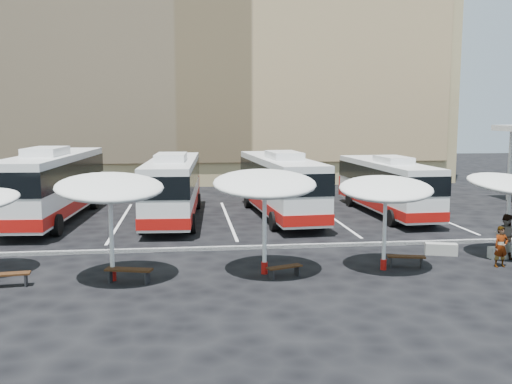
{
  "coord_description": "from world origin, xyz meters",
  "views": [
    {
      "loc": [
        -2.29,
        -23.96,
        5.86
      ],
      "look_at": [
        1.0,
        3.0,
        2.2
      ],
      "focal_mm": 40.0,
      "sensor_mm": 36.0,
      "label": 1
    }
  ],
  "objects": [
    {
      "name": "ground",
      "position": [
        0.0,
        0.0,
        0.0
      ],
      "size": [
        120.0,
        120.0,
        0.0
      ],
      "primitive_type": "plane",
      "color": "black",
      "rests_on": "ground"
    },
    {
      "name": "sandstone_building",
      "position": [
        0.0,
        31.87,
        12.63
      ],
      "size": [
        42.0,
        18.25,
        29.6
      ],
      "color": "tan",
      "rests_on": "ground"
    },
    {
      "name": "curb_divider",
      "position": [
        0.0,
        0.5,
        0.07
      ],
      "size": [
        34.0,
        0.25,
        0.15
      ],
      "primitive_type": "cube",
      "color": "black",
      "rests_on": "ground"
    },
    {
      "name": "bay_lines",
      "position": [
        0.0,
        8.0,
        0.01
      ],
      "size": [
        24.15,
        12.0,
        0.01
      ],
      "color": "white",
      "rests_on": "ground"
    },
    {
      "name": "bus_0",
      "position": [
        -9.7,
        8.8,
        2.12
      ],
      "size": [
        3.69,
        13.26,
        4.16
      ],
      "rotation": [
        0.0,
        0.0,
        -0.07
      ],
      "color": "white",
      "rests_on": "ground"
    },
    {
      "name": "bus_1",
      "position": [
        -3.08,
        8.26,
        1.95
      ],
      "size": [
        3.29,
        12.12,
        3.81
      ],
      "rotation": [
        0.0,
        0.0,
        -0.06
      ],
      "color": "white",
      "rests_on": "ground"
    },
    {
      "name": "bus_2",
      "position": [
        3.04,
        8.4,
        1.97
      ],
      "size": [
        3.47,
        12.3,
        3.85
      ],
      "rotation": [
        0.0,
        0.0,
        0.07
      ],
      "color": "white",
      "rests_on": "ground"
    },
    {
      "name": "bus_3",
      "position": [
        9.45,
        8.39,
        1.8
      ],
      "size": [
        2.91,
        11.19,
        3.53
      ],
      "rotation": [
        0.0,
        0.0,
        0.04
      ],
      "color": "white",
      "rests_on": "ground"
    },
    {
      "name": "sunshade_1",
      "position": [
        -4.98,
        -3.72,
        3.35
      ],
      "size": [
        4.67,
        4.7,
        3.94
      ],
      "rotation": [
        0.0,
        0.0,
        0.28
      ],
      "color": "white",
      "rests_on": "ground"
    },
    {
      "name": "sunshade_2",
      "position": [
        0.52,
        -3.5,
        3.38
      ],
      "size": [
        3.85,
        3.9,
        3.97
      ],
      "rotation": [
        0.0,
        0.0,
        -0.02
      ],
      "color": "white",
      "rests_on": "ground"
    },
    {
      "name": "sunshade_3",
      "position": [
        5.12,
        -3.51,
        3.11
      ],
      "size": [
        4.19,
        4.22,
        3.66
      ],
      "rotation": [
        0.0,
        0.0,
        -0.22
      ],
      "color": "white",
      "rests_on": "ground"
    },
    {
      "name": "sunshade_4",
      "position": [
        10.86,
        -2.22,
        3.05
      ],
      "size": [
        4.53,
        4.55,
        3.59
      ],
      "rotation": [
        0.0,
        0.0,
        0.42
      ],
      "color": "white",
      "rests_on": "ground"
    },
    {
      "name": "wood_bench_0",
      "position": [
        -8.51,
        -4.07,
        0.37
      ],
      "size": [
        1.61,
        0.61,
        0.48
      ],
      "rotation": [
        0.0,
        0.0,
        0.12
      ],
      "color": "black",
      "rests_on": "ground"
    },
    {
      "name": "wood_bench_1",
      "position": [
        -4.37,
        -4.07,
        0.39
      ],
      "size": [
        1.72,
        0.85,
        0.51
      ],
      "rotation": [
        0.0,
        0.0,
        -0.26
      ],
      "color": "black",
      "rests_on": "ground"
    },
    {
      "name": "wood_bench_2",
      "position": [
        1.19,
        -4.05,
        0.32
      ],
      "size": [
        1.39,
        0.79,
        0.41
      ],
      "rotation": [
        0.0,
        0.0,
        0.35
      ],
      "color": "black",
      "rests_on": "ground"
    },
    {
      "name": "wood_bench_3",
      "position": [
        6.13,
        -3.22,
        0.34
      ],
      "size": [
        1.5,
        0.72,
        0.44
      ],
      "rotation": [
        0.0,
        0.0,
        -0.24
      ],
      "color": "black",
      "rests_on": "ground"
    },
    {
      "name": "conc_bench_0",
      "position": [
        8.35,
        -1.52,
        0.25
      ],
      "size": [
        1.38,
        0.8,
        0.49
      ],
      "primitive_type": "cube",
      "rotation": [
        0.0,
        0.0,
        -0.3
      ],
      "color": "gray",
      "rests_on": "ground"
    },
    {
      "name": "conc_bench_1",
      "position": [
        10.67,
        -2.4,
        0.24
      ],
      "size": [
        1.27,
        0.46,
        0.47
      ],
      "primitive_type": "cube",
      "rotation": [
        0.0,
        0.0,
        0.03
      ],
      "color": "gray",
      "rests_on": "ground"
    },
    {
      "name": "passenger_0",
      "position": [
        9.78,
        -3.65,
        0.8
      ],
      "size": [
        0.62,
        0.44,
        1.6
      ],
      "primitive_type": "imported",
      "rotation": [
        0.0,
        0.0,
        0.1
      ],
      "color": "black",
      "rests_on": "ground"
    },
    {
      "name": "passenger_1",
      "position": [
        10.72,
        -2.4,
        0.93
      ],
      "size": [
        1.12,
        1.14,
        1.86
      ],
      "primitive_type": "imported",
      "rotation": [
        0.0,
        0.0,
        2.27
      ],
      "color": "black",
      "rests_on": "ground"
    }
  ]
}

